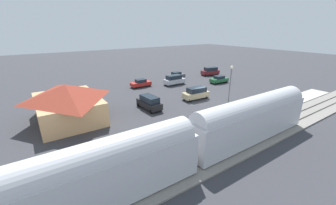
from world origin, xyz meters
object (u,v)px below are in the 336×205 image
(sedan_charcoal, at_px, (176,75))
(suv_maroon, at_px, (210,71))
(station_building, at_px, (68,102))
(suv_black, at_px, (149,102))
(sedan_green, at_px, (219,79))
(sedan_red, at_px, (141,83))
(light_pole_near_platform, at_px, (230,84))
(pedestrian_on_platform, at_px, (262,107))
(suv_tan, at_px, (196,93))
(suv_silver, at_px, (174,80))

(sedan_charcoal, height_order, suv_maroon, suv_maroon)
(station_building, xyz_separation_m, suv_black, (-2.73, -11.45, -1.54))
(suv_maroon, bearing_deg, station_building, 105.18)
(sedan_green, xyz_separation_m, suv_maroon, (7.39, -4.44, 0.27))
(suv_black, relative_size, suv_maroon, 0.96)
(sedan_red, xyz_separation_m, sedan_green, (-7.23, -16.99, 0.00))
(sedan_red, relative_size, light_pole_near_platform, 0.61)
(pedestrian_on_platform, xyz_separation_m, light_pole_near_platform, (3.03, 3.97, 3.38))
(sedan_red, height_order, sedan_charcoal, same)
(light_pole_near_platform, bearing_deg, sedan_charcoal, -17.88)
(sedan_charcoal, relative_size, light_pole_near_platform, 0.61)
(suv_tan, xyz_separation_m, suv_silver, (10.74, -2.84, 0.00))
(sedan_red, distance_m, sedan_green, 18.46)
(sedan_green, xyz_separation_m, sedan_charcoal, (9.37, 5.70, 0.00))
(sedan_red, xyz_separation_m, suv_maroon, (0.16, -21.43, 0.27))
(pedestrian_on_platform, distance_m, suv_maroon, 28.13)
(sedan_red, distance_m, suv_tan, 14.00)
(suv_black, height_order, suv_maroon, same)
(sedan_red, distance_m, light_pole_near_platform, 22.00)
(sedan_red, bearing_deg, sedan_green, -113.05)
(suv_tan, bearing_deg, station_building, 81.51)
(station_building, distance_m, suv_silver, 25.05)
(station_building, relative_size, light_pole_near_platform, 1.59)
(station_building, distance_m, sedan_charcoal, 30.51)
(station_building, bearing_deg, sedan_red, -58.50)
(pedestrian_on_platform, bearing_deg, sedan_green, -28.49)
(suv_black, distance_m, sedan_charcoal, 22.25)
(sedan_red, relative_size, suv_silver, 0.92)
(sedan_red, relative_size, sedan_green, 0.98)
(sedan_green, height_order, sedan_charcoal, same)
(suv_silver, bearing_deg, suv_tan, 165.20)
(pedestrian_on_platform, xyz_separation_m, suv_maroon, (24.54, -13.75, -0.13))
(station_building, xyz_separation_m, sedan_red, (10.15, -16.57, -1.81))
(sedan_red, xyz_separation_m, suv_black, (-12.88, 5.12, 0.27))
(sedan_green, xyz_separation_m, suv_black, (-5.65, 22.11, 0.27))
(station_building, height_order, suv_black, station_building)
(station_building, xyz_separation_m, pedestrian_on_platform, (-14.23, -24.25, -1.41))
(suv_maroon, bearing_deg, suv_tan, 128.31)
(suv_tan, bearing_deg, sedan_green, -64.28)
(sedan_charcoal, bearing_deg, sedan_red, 100.74)
(pedestrian_on_platform, distance_m, suv_tan, 11.57)
(station_building, distance_m, suv_black, 11.87)
(suv_black, distance_m, suv_silver, 16.12)
(sedan_green, bearing_deg, suv_silver, 64.32)
(station_building, distance_m, pedestrian_on_platform, 28.15)
(sedan_red, height_order, suv_tan, suv_tan)
(sedan_red, distance_m, suv_black, 13.86)
(station_building, bearing_deg, suv_tan, -98.49)
(station_building, xyz_separation_m, sedan_charcoal, (12.29, -27.86, -1.81))
(pedestrian_on_platform, bearing_deg, suv_tan, 16.40)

